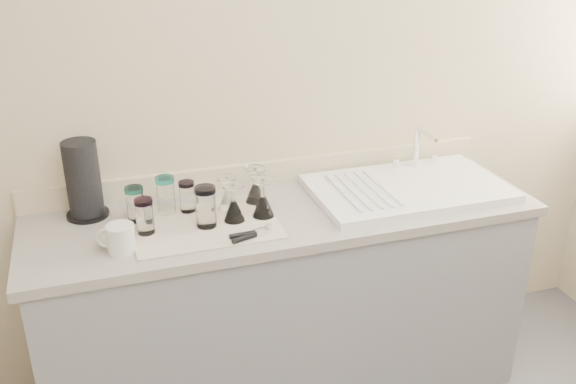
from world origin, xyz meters
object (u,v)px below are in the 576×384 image
object	(u,v)px
tumbler_teal	(135,204)
tumbler_magenta	(145,216)
white_mug	(120,239)
goblet_front_left	(234,208)
paper_towel_roll	(83,181)
goblet_back_right	(256,190)
goblet_front_right	(263,203)
sink_unit	(408,188)
goblet_extra	(255,190)
tumbler_purple	(187,196)
tumbler_lavender	(206,206)
tumbler_cyan	(166,195)
can_opener	(251,234)
goblet_back_left	(227,198)

from	to	relation	value
tumbler_teal	tumbler_magenta	size ratio (longest dim) A/B	1.03
tumbler_magenta	white_mug	world-z (taller)	tumbler_magenta
goblet_front_left	tumbler_magenta	bearing A→B (deg)	179.57
paper_towel_roll	goblet_front_left	bearing A→B (deg)	-23.45
goblet_back_right	goblet_front_right	bearing A→B (deg)	-94.02
sink_unit	goblet_extra	size ratio (longest dim) A/B	5.52
goblet_front_left	goblet_front_right	xyz separation A→B (m)	(0.12, 0.00, 0.00)
tumbler_magenta	tumbler_purple	bearing A→B (deg)	36.97
tumbler_lavender	goblet_extra	world-z (taller)	tumbler_lavender
sink_unit	goblet_back_right	xyz separation A→B (m)	(-0.65, 0.10, 0.04)
tumbler_cyan	can_opener	size ratio (longest dim) A/B	0.92
tumbler_lavender	goblet_back_right	distance (m)	0.29
goblet_extra	goblet_back_left	bearing A→B (deg)	-165.15
tumbler_lavender	goblet_back_left	world-z (taller)	tumbler_lavender
sink_unit	goblet_front_right	bearing A→B (deg)	-176.27
goblet_back_left	paper_towel_roll	size ratio (longest dim) A/B	0.45
tumbler_purple	goblet_back_right	distance (m)	0.28
tumbler_cyan	white_mug	size ratio (longest dim) A/B	0.99
goblet_front_right	tumbler_cyan	bearing A→B (deg)	157.42
tumbler_purple	tumbler_magenta	distance (m)	0.23
tumbler_purple	goblet_front_left	world-z (taller)	goblet_front_left
tumbler_lavender	goblet_front_right	world-z (taller)	tumbler_lavender
tumbler_teal	tumbler_magenta	xyz separation A→B (m)	(0.02, -0.11, -0.00)
tumbler_magenta	goblet_extra	bearing A→B (deg)	16.63
goblet_back_left	can_opener	bearing A→B (deg)	-83.77
tumbler_cyan	goblet_front_right	xyz separation A→B (m)	(0.36, -0.15, -0.02)
can_opener	goblet_front_right	bearing A→B (deg)	59.60
tumbler_teal	tumbler_magenta	distance (m)	0.11
tumbler_teal	paper_towel_roll	size ratio (longest dim) A/B	0.45
goblet_back_right	sink_unit	bearing A→B (deg)	-8.65
goblet_front_left	goblet_front_right	size ratio (longest dim) A/B	0.96
tumbler_teal	goblet_front_right	size ratio (longest dim) A/B	0.90
goblet_front_right	can_opener	world-z (taller)	goblet_front_right
sink_unit	paper_towel_roll	bearing A→B (deg)	171.89
tumbler_teal	white_mug	world-z (taller)	tumbler_teal
paper_towel_roll	tumbler_magenta	bearing A→B (deg)	-48.90
goblet_front_left	can_opener	size ratio (longest dim) A/B	0.92
sink_unit	white_mug	bearing A→B (deg)	-173.14
tumbler_cyan	tumbler_lavender	bearing A→B (deg)	-52.46
goblet_front_left	white_mug	size ratio (longest dim) A/B	0.99
sink_unit	goblet_back_left	bearing A→B (deg)	175.56
tumbler_lavender	white_mug	xyz separation A→B (m)	(-0.33, -0.09, -0.04)
goblet_back_left	can_opener	distance (m)	0.26
tumbler_lavender	paper_towel_roll	size ratio (longest dim) A/B	0.52
goblet_back_right	goblet_front_left	world-z (taller)	goblet_front_left
tumbler_lavender	goblet_back_right	xyz separation A→B (m)	(0.24, 0.16, -0.03)
tumbler_teal	goblet_back_right	bearing A→B (deg)	3.62
tumbler_lavender	goblet_front_left	world-z (taller)	tumbler_lavender
goblet_front_left	goblet_extra	xyz separation A→B (m)	(0.12, 0.14, -0.00)
tumbler_cyan	tumbler_lavender	xyz separation A→B (m)	(0.13, -0.16, 0.01)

